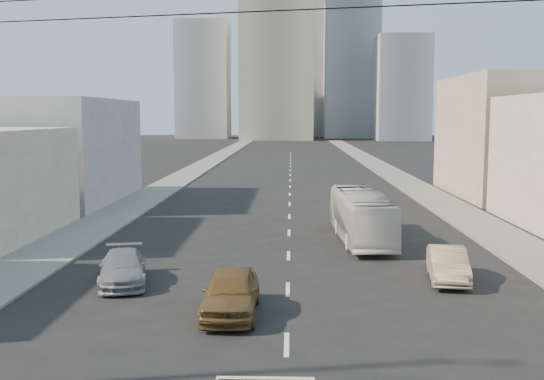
# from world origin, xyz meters

# --- Properties ---
(sidewalk_left) EXTENTS (3.50, 180.00, 0.12)m
(sidewalk_left) POSITION_xyz_m (-11.75, 70.00, 0.06)
(sidewalk_left) COLOR slate
(sidewalk_left) RESTS_ON ground
(sidewalk_right) EXTENTS (3.50, 180.00, 0.12)m
(sidewalk_right) POSITION_xyz_m (11.75, 70.00, 0.06)
(sidewalk_right) COLOR slate
(sidewalk_right) RESTS_ON ground
(lane_dashes) EXTENTS (0.15, 104.00, 0.01)m
(lane_dashes) POSITION_xyz_m (0.00, 53.00, 0.01)
(lane_dashes) COLOR silver
(lane_dashes) RESTS_ON ground
(city_bus) EXTENTS (2.74, 9.83, 2.71)m
(city_bus) POSITION_xyz_m (3.88, 23.84, 1.35)
(city_bus) COLOR beige
(city_bus) RESTS_ON ground
(sedan_brown) EXTENTS (1.84, 4.56, 1.55)m
(sedan_brown) POSITION_xyz_m (-1.92, 10.82, 0.78)
(sedan_brown) COLOR brown
(sedan_brown) RESTS_ON ground
(sedan_tan) EXTENTS (1.98, 4.29, 1.36)m
(sedan_tan) POSITION_xyz_m (6.54, 15.51, 0.68)
(sedan_tan) COLOR tan
(sedan_tan) RESTS_ON ground
(sedan_grey) EXTENTS (2.77, 4.74, 1.29)m
(sedan_grey) POSITION_xyz_m (-6.64, 14.68, 0.64)
(sedan_grey) COLOR gray
(sedan_grey) RESTS_ON ground
(bldg_right_far) EXTENTS (12.00, 16.00, 10.00)m
(bldg_right_far) POSITION_xyz_m (20.00, 44.00, 5.00)
(bldg_right_far) COLOR tan
(bldg_right_far) RESTS_ON ground
(bldg_left_far) EXTENTS (12.00, 16.00, 8.00)m
(bldg_left_far) POSITION_xyz_m (-19.50, 39.00, 4.00)
(bldg_left_far) COLOR gray
(bldg_left_far) RESTS_ON ground
(high_rise_tower) EXTENTS (20.00, 20.00, 60.00)m
(high_rise_tower) POSITION_xyz_m (-4.00, 170.00, 30.00)
(high_rise_tower) COLOR gray
(high_rise_tower) RESTS_ON ground
(midrise_ne) EXTENTS (16.00, 16.00, 40.00)m
(midrise_ne) POSITION_xyz_m (18.00, 185.00, 20.00)
(midrise_ne) COLOR gray
(midrise_ne) RESTS_ON ground
(midrise_nw) EXTENTS (15.00, 15.00, 34.00)m
(midrise_nw) POSITION_xyz_m (-26.00, 180.00, 17.00)
(midrise_nw) COLOR gray
(midrise_nw) RESTS_ON ground
(midrise_back) EXTENTS (18.00, 18.00, 44.00)m
(midrise_back) POSITION_xyz_m (6.00, 200.00, 22.00)
(midrise_back) COLOR gray
(midrise_back) RESTS_ON ground
(midrise_east) EXTENTS (14.00, 14.00, 28.00)m
(midrise_east) POSITION_xyz_m (30.00, 165.00, 14.00)
(midrise_east) COLOR gray
(midrise_east) RESTS_ON ground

